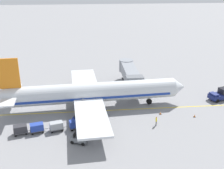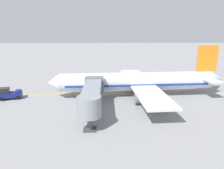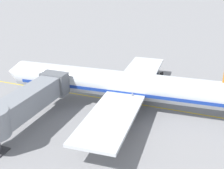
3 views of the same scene
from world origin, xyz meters
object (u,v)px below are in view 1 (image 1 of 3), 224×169
(baggage_cart_front, at_px, (76,124))
(ground_crew_wing_walker, at_px, (156,121))
(jet_bridge, at_px, (130,73))
(pushback_tractor, at_px, (220,95))
(safety_cone_nose_right, at_px, (160,113))
(parked_airliner, at_px, (91,93))
(baggage_tug_trailing, at_px, (80,120))
(baggage_cart_tail_end, at_px, (20,129))
(baggage_tug_lead, at_px, (79,139))
(safety_cone_nose_left, at_px, (195,116))
(baggage_cart_second_in_train, at_px, (56,126))
(baggage_cart_third_in_train, at_px, (37,127))

(baggage_cart_front, bearing_deg, ground_crew_wing_walker, 89.08)
(baggage_cart_front, bearing_deg, jet_bridge, 145.57)
(pushback_tractor, bearing_deg, safety_cone_nose_right, -69.51)
(parked_airliner, height_order, safety_cone_nose_right, parked_airliner)
(baggage_tug_trailing, height_order, baggage_cart_front, baggage_tug_trailing)
(jet_bridge, xyz_separation_m, ground_crew_wing_walker, (17.34, 1.85, -2.50))
(baggage_tug_trailing, distance_m, baggage_cart_tail_end, 9.81)
(baggage_tug_lead, bearing_deg, parked_airliner, 169.47)
(parked_airliner, xyz_separation_m, baggage_cart_tail_end, (8.32, -11.65, -2.24))
(jet_bridge, xyz_separation_m, baggage_tug_lead, (21.37, -11.11, -2.74))
(safety_cone_nose_right, bearing_deg, safety_cone_nose_left, 74.32)
(parked_airliner, relative_size, safety_cone_nose_right, 63.29)
(baggage_cart_second_in_train, relative_size, safety_cone_nose_left, 5.05)
(baggage_cart_second_in_train, bearing_deg, pushback_tractor, 105.84)
(baggage_tug_lead, xyz_separation_m, baggage_cart_front, (-4.25, -0.62, 0.24))
(parked_airliner, bearing_deg, baggage_cart_third_in_train, -48.57)
(jet_bridge, distance_m, safety_cone_nose_right, 14.24)
(safety_cone_nose_right, bearing_deg, baggage_cart_tail_end, -79.41)
(baggage_cart_third_in_train, distance_m, ground_crew_wing_walker, 19.87)
(parked_airliner, xyz_separation_m, baggage_cart_third_in_train, (8.03, -9.09, -2.24))
(parked_airliner, distance_m, ground_crew_wing_walker, 13.45)
(baggage_cart_third_in_train, height_order, safety_cone_nose_right, baggage_cart_third_in_train)
(baggage_tug_lead, bearing_deg, pushback_tractor, 114.69)
(baggage_cart_front, xyz_separation_m, baggage_cart_third_in_train, (0.50, -6.29, 0.00))
(baggage_tug_trailing, bearing_deg, pushback_tractor, 104.17)
(safety_cone_nose_left, bearing_deg, jet_bridge, -147.56)
(baggage_cart_second_in_train, height_order, safety_cone_nose_right, baggage_cart_second_in_train)
(pushback_tractor, bearing_deg, safety_cone_nose_left, -49.45)
(jet_bridge, height_order, baggage_cart_second_in_train, jet_bridge)
(jet_bridge, distance_m, ground_crew_wing_walker, 17.61)
(baggage_cart_tail_end, xyz_separation_m, ground_crew_wing_walker, (-0.58, 22.42, 0.00))
(ground_crew_wing_walker, xyz_separation_m, safety_cone_nose_right, (-3.95, 1.83, -0.66))
(baggage_cart_tail_end, bearing_deg, baggage_tug_trailing, 104.70)
(baggage_cart_third_in_train, height_order, baggage_cart_tail_end, same)
(parked_airliner, relative_size, baggage_cart_second_in_train, 12.53)
(baggage_cart_second_in_train, xyz_separation_m, safety_cone_nose_right, (-4.02, 18.59, -0.66))
(baggage_tug_lead, distance_m, baggage_cart_third_in_train, 7.86)
(baggage_tug_trailing, height_order, baggage_cart_second_in_train, baggage_tug_trailing)
(baggage_cart_front, relative_size, baggage_cart_third_in_train, 1.00)
(baggage_cart_third_in_train, bearing_deg, baggage_tug_trailing, 107.56)
(baggage_cart_third_in_train, bearing_deg, baggage_tug_lead, 61.47)
(pushback_tractor, relative_size, safety_cone_nose_left, 8.23)
(baggage_tug_lead, height_order, baggage_tug_trailing, same)
(pushback_tractor, distance_m, baggage_tug_trailing, 29.54)
(safety_cone_nose_left, bearing_deg, baggage_tug_lead, -72.95)
(baggage_tug_lead, relative_size, safety_cone_nose_right, 4.69)
(parked_airliner, xyz_separation_m, baggage_cart_front, (7.52, -2.81, -2.24))
(jet_bridge, relative_size, baggage_tug_lead, 5.24)
(pushback_tractor, relative_size, baggage_cart_third_in_train, 1.63)
(parked_airliner, height_order, pushback_tractor, parked_airliner)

